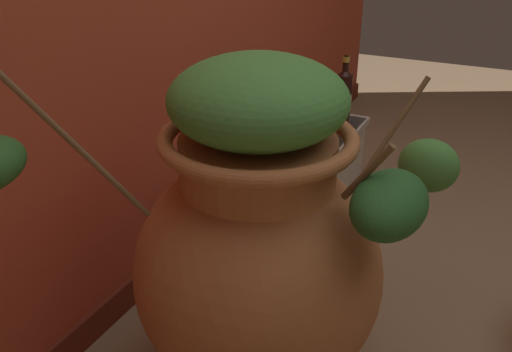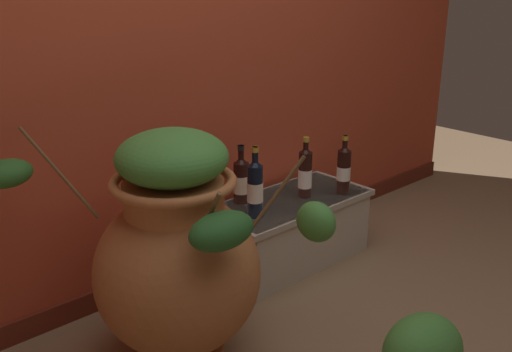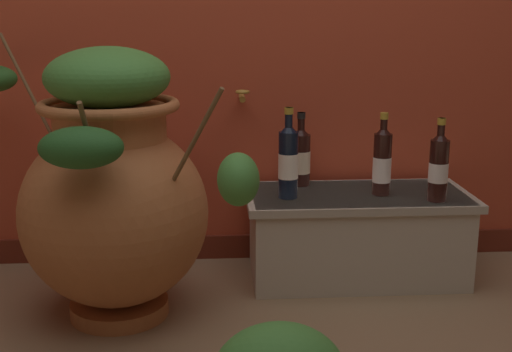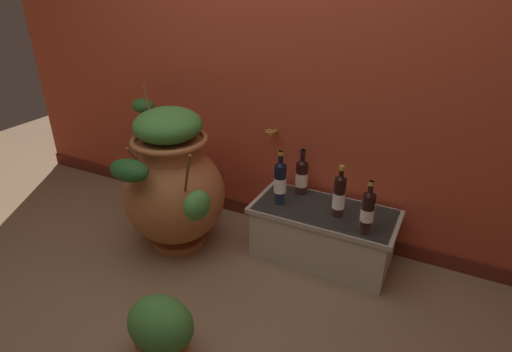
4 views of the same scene
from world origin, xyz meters
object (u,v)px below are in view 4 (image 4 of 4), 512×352
(wine_bottle_middle, at_px, (339,195))
(wine_bottle_right, at_px, (280,181))
(wine_bottle_left, at_px, (302,175))
(potted_shrub, at_px, (161,330))
(terracotta_urn, at_px, (173,184))
(wine_bottle_back, at_px, (368,210))

(wine_bottle_middle, bearing_deg, wine_bottle_right, -176.91)
(wine_bottle_left, height_order, potted_shrub, wine_bottle_left)
(terracotta_urn, relative_size, potted_shrub, 3.12)
(wine_bottle_back, height_order, potted_shrub, wine_bottle_back)
(wine_bottle_right, relative_size, potted_shrub, 1.05)
(wine_bottle_left, bearing_deg, wine_bottle_middle, -28.96)
(wine_bottle_middle, distance_m, potted_shrub, 1.18)
(terracotta_urn, height_order, wine_bottle_back, terracotta_urn)
(terracotta_urn, relative_size, wine_bottle_middle, 3.21)
(wine_bottle_middle, relative_size, wine_bottle_right, 0.92)
(terracotta_urn, height_order, wine_bottle_right, terracotta_urn)
(wine_bottle_right, xyz_separation_m, potted_shrub, (-0.13, -1.01, -0.33))
(terracotta_urn, bearing_deg, wine_bottle_left, 31.95)
(potted_shrub, bearing_deg, wine_bottle_right, 82.50)
(wine_bottle_left, distance_m, wine_bottle_back, 0.54)
(terracotta_urn, bearing_deg, wine_bottle_back, 8.21)
(terracotta_urn, height_order, wine_bottle_middle, terracotta_urn)
(wine_bottle_left, distance_m, potted_shrub, 1.24)
(wine_bottle_middle, distance_m, wine_bottle_back, 0.21)
(terracotta_urn, relative_size, wine_bottle_back, 3.28)
(wine_bottle_back, distance_m, potted_shrub, 1.19)
(wine_bottle_right, height_order, potted_shrub, wine_bottle_right)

